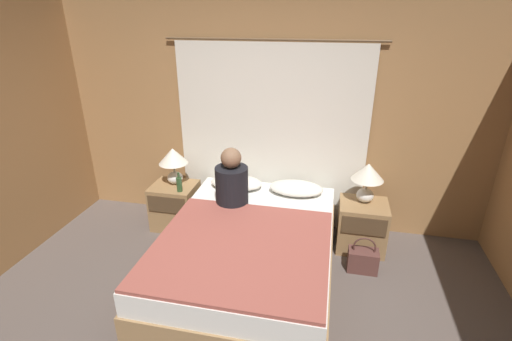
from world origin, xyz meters
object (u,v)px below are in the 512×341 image
(lamp_right, at_px, (367,176))
(beer_bottle_on_left_stand, at_px, (179,184))
(pillow_right, at_px, (296,188))
(person_left_in_bed, at_px, (232,182))
(nightstand_left, at_px, (175,205))
(pillow_left, at_px, (236,183))
(bed, at_px, (249,254))
(nightstand_right, at_px, (362,226))
(lamp_left, at_px, (173,160))
(handbag_on_floor, at_px, (363,260))

(lamp_right, distance_m, beer_bottle_on_left_stand, 1.99)
(pillow_right, distance_m, person_left_in_bed, 0.74)
(nightstand_left, distance_m, pillow_right, 1.42)
(pillow_left, xyz_separation_m, pillow_right, (0.67, 0.00, 0.00))
(bed, height_order, pillow_right, pillow_right)
(bed, height_order, nightstand_right, bed)
(lamp_left, distance_m, person_left_in_bed, 0.85)
(beer_bottle_on_left_stand, bearing_deg, bed, -33.26)
(person_left_in_bed, xyz_separation_m, beer_bottle_on_left_stand, (-0.64, 0.16, -0.17))
(lamp_right, xyz_separation_m, pillow_right, (-0.72, 0.03, -0.22))
(lamp_right, height_order, handbag_on_floor, lamp_right)
(pillow_right, bearing_deg, lamp_left, -178.82)
(pillow_right, height_order, beer_bottle_on_left_stand, beer_bottle_on_left_stand)
(pillow_right, distance_m, handbag_on_floor, 0.99)
(bed, xyz_separation_m, person_left_in_bed, (-0.28, 0.44, 0.52))
(pillow_left, distance_m, person_left_in_bed, 0.42)
(beer_bottle_on_left_stand, bearing_deg, lamp_right, 5.30)
(lamp_left, relative_size, person_left_in_bed, 0.70)
(lamp_left, distance_m, beer_bottle_on_left_stand, 0.30)
(pillow_left, height_order, person_left_in_bed, person_left_in_bed)
(nightstand_right, xyz_separation_m, pillow_left, (-1.38, 0.09, 0.32))
(person_left_in_bed, bearing_deg, bed, -57.91)
(lamp_right, xyz_separation_m, pillow_left, (-1.38, 0.03, -0.22))
(handbag_on_floor, bearing_deg, nightstand_left, 169.34)
(nightstand_left, height_order, pillow_right, pillow_right)
(lamp_right, xyz_separation_m, beer_bottle_on_left_stand, (-1.97, -0.18, -0.20))
(nightstand_left, relative_size, nightstand_right, 1.00)
(bed, xyz_separation_m, beer_bottle_on_left_stand, (-0.92, 0.60, 0.35))
(beer_bottle_on_left_stand, distance_m, handbag_on_floor, 2.06)
(nightstand_right, bearing_deg, pillow_right, 172.88)
(bed, relative_size, nightstand_left, 3.95)
(lamp_left, xyz_separation_m, person_left_in_bed, (0.77, -0.34, -0.03))
(nightstand_left, height_order, lamp_right, lamp_right)
(bed, xyz_separation_m, lamp_left, (-1.05, 0.79, 0.55))
(pillow_left, height_order, handbag_on_floor, pillow_left)
(pillow_left, relative_size, pillow_right, 1.00)
(bed, distance_m, handbag_on_floor, 1.12)
(lamp_right, bearing_deg, nightstand_right, -90.00)
(pillow_right, relative_size, beer_bottle_on_left_stand, 2.61)
(lamp_right, bearing_deg, pillow_left, 178.82)
(nightstand_left, distance_m, nightstand_right, 2.10)
(nightstand_left, height_order, pillow_left, pillow_left)
(lamp_left, distance_m, lamp_right, 2.10)
(nightstand_left, relative_size, lamp_right, 1.23)
(lamp_left, bearing_deg, handbag_on_floor, -12.25)
(lamp_left, height_order, beer_bottle_on_left_stand, lamp_left)
(beer_bottle_on_left_stand, bearing_deg, pillow_left, 19.77)
(pillow_right, relative_size, person_left_in_bed, 0.96)
(beer_bottle_on_left_stand, bearing_deg, lamp_left, 125.41)
(beer_bottle_on_left_stand, bearing_deg, nightstand_left, 136.88)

